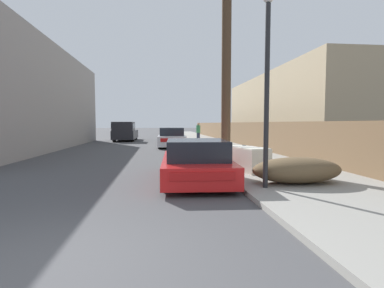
# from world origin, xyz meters

# --- Properties ---
(ground_plane) EXTENTS (220.00, 220.00, 0.00)m
(ground_plane) POSITION_xyz_m (0.00, 0.00, 0.00)
(ground_plane) COLOR #444447
(sidewalk_curb) EXTENTS (4.20, 63.00, 0.12)m
(sidewalk_curb) POSITION_xyz_m (5.30, 23.50, 0.06)
(sidewalk_curb) COLOR gray
(sidewalk_curb) RESTS_ON ground
(discarded_fridge) EXTENTS (1.16, 1.87, 0.81)m
(discarded_fridge) POSITION_xyz_m (4.10, 6.36, 0.51)
(discarded_fridge) COLOR silver
(discarded_fridge) RESTS_ON sidewalk_curb
(parked_sports_car_red) EXTENTS (2.12, 4.48, 1.22)m
(parked_sports_car_red) POSITION_xyz_m (2.27, 5.37, 0.56)
(parked_sports_car_red) COLOR red
(parked_sports_car_red) RESTS_ON ground
(car_parked_mid) EXTENTS (2.04, 4.30, 1.38)m
(car_parked_mid) POSITION_xyz_m (2.10, 17.91, 0.65)
(car_parked_mid) COLOR silver
(car_parked_mid) RESTS_ON ground
(pickup_truck) EXTENTS (2.05, 5.58, 1.82)m
(pickup_truck) POSITION_xyz_m (-2.06, 26.09, 0.91)
(pickup_truck) COLOR #232328
(pickup_truck) RESTS_ON ground
(utility_pole) EXTENTS (1.80, 0.37, 7.90)m
(utility_pole) POSITION_xyz_m (3.81, 8.30, 4.14)
(utility_pole) COLOR #4C3826
(utility_pole) RESTS_ON sidewalk_curb
(street_lamp) EXTENTS (0.26, 0.26, 4.63)m
(street_lamp) POSITION_xyz_m (3.77, 3.73, 2.81)
(street_lamp) COLOR #232326
(street_lamp) RESTS_ON sidewalk_curb
(brush_pile) EXTENTS (2.39, 1.26, 0.67)m
(brush_pile) POSITION_xyz_m (4.80, 4.21, 0.46)
(brush_pile) COLOR brown
(brush_pile) RESTS_ON sidewalk_curb
(wooden_fence) EXTENTS (0.08, 41.42, 1.64)m
(wooden_fence) POSITION_xyz_m (7.25, 21.79, 0.94)
(wooden_fence) COLOR brown
(wooden_fence) RESTS_ON sidewalk_curb
(building_left_block) EXTENTS (7.00, 20.22, 6.53)m
(building_left_block) POSITION_xyz_m (-8.48, 16.99, 3.26)
(building_left_block) COLOR gray
(building_left_block) RESTS_ON ground
(building_right_house) EXTENTS (6.00, 18.15, 5.38)m
(building_right_house) POSITION_xyz_m (11.94, 19.17, 2.69)
(building_right_house) COLOR tan
(building_right_house) RESTS_ON ground
(pedestrian) EXTENTS (0.34, 0.34, 1.63)m
(pedestrian) POSITION_xyz_m (4.49, 21.68, 0.95)
(pedestrian) COLOR #282D42
(pedestrian) RESTS_ON sidewalk_curb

